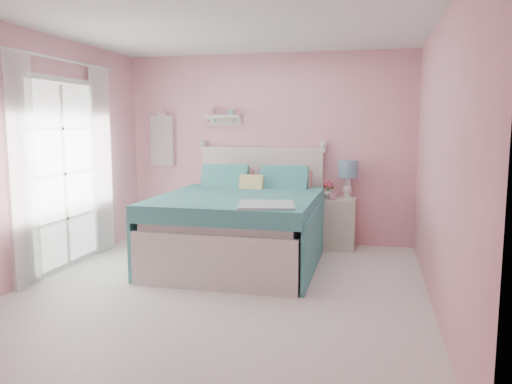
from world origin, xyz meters
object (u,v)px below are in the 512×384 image
at_px(bed, 242,226).
at_px(table_lamp, 348,172).
at_px(vase, 328,193).
at_px(teacup, 332,197).
at_px(nightstand, 337,223).

height_order(bed, table_lamp, bed).
bearing_deg(bed, vase, 43.78).
distance_m(table_lamp, teacup, 0.41).
height_order(bed, nightstand, bed).
relative_size(nightstand, table_lamp, 1.32).
distance_m(nightstand, vase, 0.42).
relative_size(bed, vase, 15.79).
distance_m(nightstand, teacup, 0.40).
bearing_deg(bed, table_lamp, 39.27).
distance_m(bed, vase, 1.35).
distance_m(bed, teacup, 1.31).
xyz_separation_m(table_lamp, vase, (-0.24, -0.06, -0.28)).
bearing_deg(teacup, vase, 115.78).
bearing_deg(bed, teacup, 38.05).
xyz_separation_m(table_lamp, teacup, (-0.19, -0.19, -0.31)).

